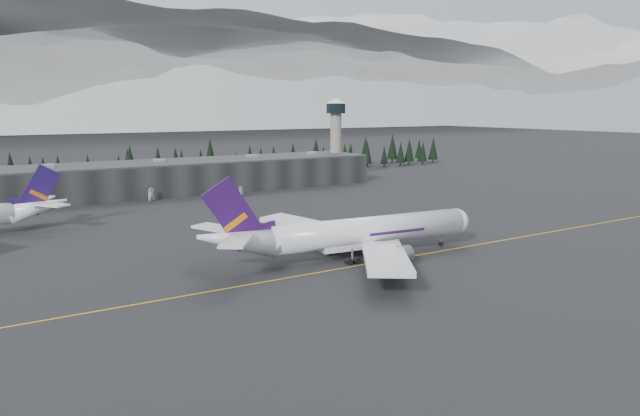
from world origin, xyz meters
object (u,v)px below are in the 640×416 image
gse_vehicle_a (151,199)px  gse_vehicle_b (241,195)px  control_tower (336,130)px  terminal (185,176)px  jet_main (348,234)px

gse_vehicle_a → gse_vehicle_b: size_ratio=1.24×
control_tower → terminal: bearing=-177.7°
terminal → gse_vehicle_b: size_ratio=40.15×
terminal → control_tower: bearing=2.3°
control_tower → gse_vehicle_b: bearing=-156.1°
terminal → jet_main: size_ratio=2.34×
terminal → gse_vehicle_a: size_ratio=32.38×
jet_main → gse_vehicle_b: 98.00m
control_tower → jet_main: bearing=-122.0°
terminal → gse_vehicle_b: 28.42m
control_tower → gse_vehicle_a: 98.29m
control_tower → jet_main: size_ratio=0.55×
gse_vehicle_a → terminal: bearing=11.8°
jet_main → gse_vehicle_a: size_ratio=13.85×
control_tower → gse_vehicle_a: (-93.49, -20.10, -22.72)m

